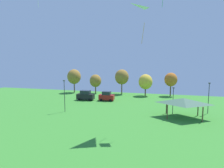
# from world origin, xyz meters

# --- Properties ---
(kite_flying_1) EXTENTS (3.12, 3.57, 4.19)m
(kite_flying_1) POSITION_xyz_m (2.13, 27.44, 16.53)
(kite_flying_1) COLOR white
(parked_car_leftmost) EXTENTS (4.74, 2.12, 2.66)m
(parked_car_leftmost) POSITION_xyz_m (-15.52, 44.41, 1.29)
(parked_car_leftmost) COLOR black
(parked_car_leftmost) RESTS_ON ground
(parked_car_second_from_left) EXTENTS (4.04, 2.02, 2.51)m
(parked_car_second_from_left) POSITION_xyz_m (-9.73, 45.13, 1.23)
(parked_car_second_from_left) COLOR maroon
(parked_car_second_from_left) RESTS_ON ground
(park_pavilion) EXTENTS (7.34, 4.89, 3.60)m
(park_pavilion) POSITION_xyz_m (8.11, 34.53, 3.08)
(park_pavilion) COLOR brown
(park_pavilion) RESTS_ON ground
(light_post_0) EXTENTS (0.36, 0.20, 6.51)m
(light_post_0) POSITION_xyz_m (-14.77, 32.39, 3.66)
(light_post_0) COLOR #2D2D33
(light_post_0) RESTS_ON ground
(light_post_1) EXTENTS (0.36, 0.20, 6.16)m
(light_post_1) POSITION_xyz_m (13.17, 38.65, 3.48)
(light_post_1) COLOR #2D2D33
(light_post_1) RESTS_ON ground
(light_post_2) EXTENTS (0.36, 0.20, 5.28)m
(light_post_2) POSITION_xyz_m (6.44, 36.46, 3.03)
(light_post_2) COLOR #2D2D33
(light_post_2) RESTS_ON ground
(treeline_tree_0) EXTENTS (4.61, 4.61, 8.05)m
(treeline_tree_0) POSITION_xyz_m (-24.65, 55.58, 5.50)
(treeline_tree_0) COLOR brown
(treeline_tree_0) RESTS_ON ground
(treeline_tree_1) EXTENTS (3.86, 3.86, 6.36)m
(treeline_tree_1) POSITION_xyz_m (-16.93, 55.92, 4.22)
(treeline_tree_1) COLOR brown
(treeline_tree_1) RESTS_ON ground
(treeline_tree_2) EXTENTS (4.49, 4.49, 8.08)m
(treeline_tree_2) POSITION_xyz_m (-8.13, 56.89, 5.60)
(treeline_tree_2) COLOR brown
(treeline_tree_2) RESTS_ON ground
(treeline_tree_3) EXTENTS (4.23, 4.23, 6.69)m
(treeline_tree_3) POSITION_xyz_m (-0.36, 55.44, 4.35)
(treeline_tree_3) COLOR brown
(treeline_tree_3) RESTS_ON ground
(treeline_tree_4) EXTENTS (3.82, 3.82, 7.18)m
(treeline_tree_4) POSITION_xyz_m (7.13, 57.22, 5.05)
(treeline_tree_4) COLOR brown
(treeline_tree_4) RESTS_ON ground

